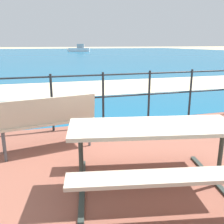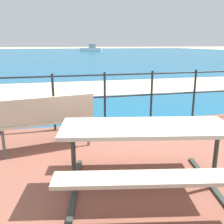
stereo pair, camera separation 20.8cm
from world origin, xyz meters
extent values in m
plane|color=tan|center=(0.00, 0.00, 0.00)|extent=(240.00, 240.00, 0.00)
cube|color=brown|center=(0.00, 0.00, 0.03)|extent=(6.40, 5.20, 0.06)
cube|color=#145B84|center=(0.00, 40.00, 0.01)|extent=(90.00, 90.00, 0.01)
cube|color=beige|center=(0.00, 7.35, 0.01)|extent=(54.03, 3.89, 0.01)
cube|color=tan|center=(-0.07, 0.04, 0.81)|extent=(1.91, 1.02, 0.04)
cube|color=tan|center=(-0.19, -0.54, 0.54)|extent=(1.83, 0.62, 0.04)
cube|color=tan|center=(0.05, 0.62, 0.54)|extent=(1.83, 0.62, 0.04)
cylinder|color=#2D3833|center=(-0.84, 0.20, 0.43)|extent=(0.06, 0.06, 0.75)
cube|color=#2D3833|center=(-0.84, 0.20, 0.07)|extent=(0.35, 1.42, 0.03)
cylinder|color=#2D3833|center=(0.70, -0.12, 0.43)|extent=(0.06, 0.06, 0.75)
cube|color=#2D3833|center=(0.70, -0.12, 0.07)|extent=(0.35, 1.42, 0.03)
cube|color=#BCAD93|center=(-1.13, 1.53, 0.52)|extent=(1.47, 0.64, 0.04)
cube|color=#BCAD93|center=(-1.10, 1.35, 0.73)|extent=(1.42, 0.30, 0.39)
cylinder|color=#4C5156|center=(-0.53, 1.78, 0.29)|extent=(0.04, 0.04, 0.46)
cylinder|color=#4C5156|center=(-0.48, 1.49, 0.29)|extent=(0.04, 0.04, 0.46)
cylinder|color=#4C5156|center=(-1.78, 1.57, 0.29)|extent=(0.04, 0.04, 0.46)
cylinder|color=#4C5156|center=(-1.73, 1.27, 0.29)|extent=(0.04, 0.04, 0.46)
cylinder|color=#1E2328|center=(-0.98, 2.42, 0.60)|extent=(0.04, 0.04, 1.08)
cylinder|color=#1E2328|center=(0.00, 2.42, 0.60)|extent=(0.04, 0.04, 1.08)
cylinder|color=#1E2328|center=(0.98, 2.42, 0.60)|extent=(0.04, 0.04, 1.08)
cylinder|color=#1E2328|center=(1.97, 2.42, 0.60)|extent=(0.04, 0.04, 1.08)
cylinder|color=#1E2328|center=(0.00, 2.42, 1.08)|extent=(5.90, 0.03, 0.03)
cylinder|color=#1E2328|center=(0.00, 2.42, 0.65)|extent=(5.90, 0.03, 0.03)
cube|color=silver|center=(7.85, 51.49, 0.38)|extent=(4.35, 2.26, 0.73)
cube|color=#A5A8AD|center=(8.16, 51.39, 1.14)|extent=(1.55, 0.98, 0.79)
cone|color=silver|center=(5.59, 52.23, 0.38)|extent=(0.68, 0.78, 0.66)
camera|label=1|loc=(-1.24, -2.31, 1.67)|focal=40.80mm
camera|label=2|loc=(-1.04, -2.36, 1.67)|focal=40.80mm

